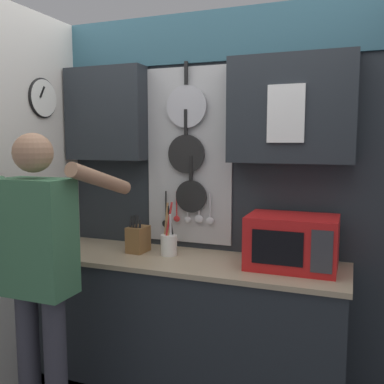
% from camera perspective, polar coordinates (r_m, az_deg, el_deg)
% --- Properties ---
extents(base_cabinet_counter, '(1.96, 0.58, 0.89)m').
position_cam_1_polar(base_cabinet_counter, '(2.86, -0.86, -17.61)').
color(base_cabinet_counter, '#23282D').
rests_on(base_cabinet_counter, ground_plane).
extents(back_wall_unit, '(2.53, 0.22, 2.45)m').
position_cam_1_polar(back_wall_unit, '(2.85, 1.28, 3.70)').
color(back_wall_unit, '#23282D').
rests_on(back_wall_unit, ground_plane).
extents(side_wall, '(0.07, 1.60, 2.45)m').
position_cam_1_polar(side_wall, '(2.83, -23.43, -1.64)').
color(side_wall, silver).
rests_on(side_wall, ground_plane).
extents(microwave, '(0.51, 0.35, 0.31)m').
position_cam_1_polar(microwave, '(2.54, 13.19, -6.50)').
color(microwave, red).
rests_on(microwave, base_cabinet_counter).
extents(knife_block, '(0.12, 0.16, 0.25)m').
position_cam_1_polar(knife_block, '(2.86, -7.21, -6.21)').
color(knife_block, brown).
rests_on(knife_block, base_cabinet_counter).
extents(utensil_crock, '(0.11, 0.11, 0.35)m').
position_cam_1_polar(utensil_crock, '(2.77, -3.11, -6.72)').
color(utensil_crock, white).
rests_on(utensil_crock, base_cabinet_counter).
extents(person, '(0.54, 0.65, 1.67)m').
position_cam_1_polar(person, '(2.43, -19.70, -8.67)').
color(person, '#383842').
rests_on(person, ground_plane).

